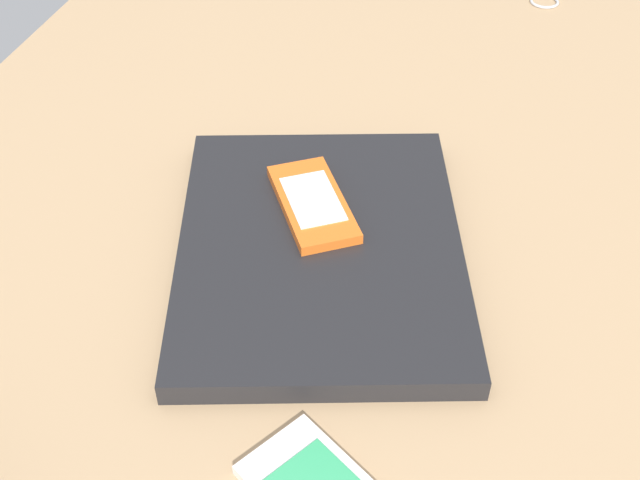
# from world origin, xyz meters

# --- Properties ---
(desk_surface) EXTENTS (1.20, 0.80, 0.03)m
(desk_surface) POSITION_xyz_m (0.00, 0.00, 0.01)
(desk_surface) COLOR tan
(desk_surface) RESTS_ON ground
(laptop_closed) EXTENTS (0.36, 0.32, 0.02)m
(laptop_closed) POSITION_xyz_m (0.06, 0.04, 0.04)
(laptop_closed) COLOR black
(laptop_closed) RESTS_ON desk_surface
(cell_phone_on_laptop) EXTENTS (0.13, 0.11, 0.01)m
(cell_phone_on_laptop) POSITION_xyz_m (0.03, 0.03, 0.06)
(cell_phone_on_laptop) COLOR orange
(cell_phone_on_laptop) RESTS_ON laptop_closed
(key_ring) EXTENTS (0.04, 0.04, 0.00)m
(key_ring) POSITION_xyz_m (-0.47, 0.20, 0.03)
(key_ring) COLOR silver
(key_ring) RESTS_ON desk_surface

